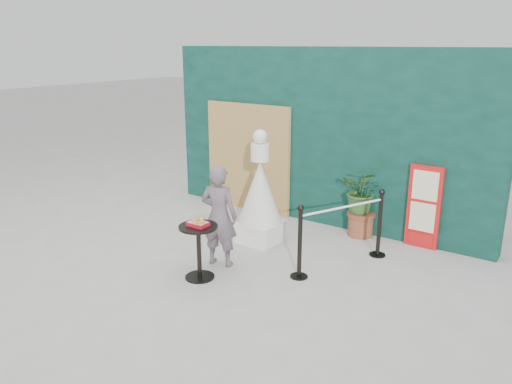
% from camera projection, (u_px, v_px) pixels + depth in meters
% --- Properties ---
extents(ground, '(60.00, 60.00, 0.00)m').
position_uv_depth(ground, '(204.00, 287.00, 6.51)').
color(ground, '#ADAAA5').
rests_on(ground, ground).
extents(back_wall, '(6.00, 0.30, 3.00)m').
position_uv_depth(back_wall, '(321.00, 137.00, 8.55)').
color(back_wall, black).
rests_on(back_wall, ground).
extents(bamboo_fence, '(1.80, 0.08, 2.00)m').
position_uv_depth(bamboo_fence, '(248.00, 158.00, 9.30)').
color(bamboo_fence, tan).
rests_on(bamboo_fence, ground).
extents(woman, '(0.60, 0.47, 1.46)m').
position_uv_depth(woman, '(219.00, 216.00, 6.98)').
color(woman, '#61535B').
rests_on(woman, ground).
extents(menu_board, '(0.50, 0.07, 1.30)m').
position_uv_depth(menu_board, '(424.00, 207.00, 7.60)').
color(menu_board, red).
rests_on(menu_board, ground).
extents(statue, '(0.71, 0.71, 1.81)m').
position_uv_depth(statue, '(260.00, 197.00, 7.80)').
color(statue, white).
rests_on(statue, ground).
extents(cafe_table, '(0.52, 0.52, 0.75)m').
position_uv_depth(cafe_table, '(199.00, 244.00, 6.63)').
color(cafe_table, black).
rests_on(cafe_table, ground).
extents(food_basket, '(0.26, 0.19, 0.11)m').
position_uv_depth(food_basket, '(198.00, 223.00, 6.54)').
color(food_basket, '#AF1223').
rests_on(food_basket, cafe_table).
extents(planter, '(0.67, 0.58, 1.14)m').
position_uv_depth(planter, '(362.00, 197.00, 8.07)').
color(planter, brown).
rests_on(planter, ground).
extents(stanchion_barrier, '(0.84, 1.54, 1.03)m').
position_uv_depth(stanchion_barrier, '(342.00, 233.00, 6.99)').
color(stanchion_barrier, black).
rests_on(stanchion_barrier, ground).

